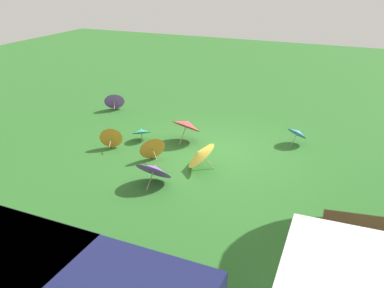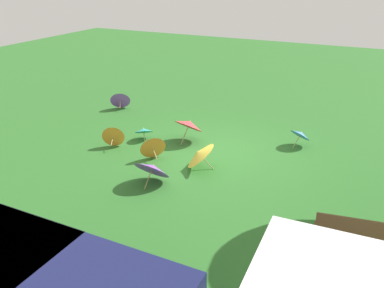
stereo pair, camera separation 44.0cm
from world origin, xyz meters
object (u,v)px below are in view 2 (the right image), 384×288
Objects in this scene: parasol_purple_0 at (153,168)px; parasol_purple_1 at (120,99)px; parasol_yellow_1 at (199,154)px; parasol_red_0 at (189,124)px; parasol_teal_0 at (144,130)px; parasol_blue_1 at (301,134)px; parasol_orange_1 at (152,147)px; parasol_orange_2 at (114,135)px; park_bench at (359,237)px.

parasol_purple_1 is (4.20, -4.60, -0.06)m from parasol_purple_0.
parasol_purple_0 is 6.23m from parasol_purple_1.
parasol_red_0 is at bearing -55.61° from parasol_yellow_1.
parasol_teal_0 is 4.83m from parasol_blue_1.
parasol_red_0 is at bearing -104.26° from parasol_orange_1.
parasol_purple_0 is 1.08× the size of parasol_purple_1.
parasol_red_0 is 3.39m from parasol_blue_1.
parasol_yellow_1 is (-1.06, 1.55, -0.16)m from parasol_red_0.
parasol_purple_0 is 4.87m from parasol_blue_1.
parasol_yellow_1 is (-1.45, 0.01, 0.07)m from parasol_orange_1.
parasol_orange_2 is 2.98m from parasol_yellow_1.
parasol_purple_0 is 1.23× the size of parasol_teal_0.
parasol_orange_2 is 0.95× the size of parasol_teal_0.
parasol_yellow_1 is at bearing 124.39° from parasol_red_0.
parasol_purple_0 is 1.29× the size of parasol_orange_2.
parasol_orange_2 is at bearing -33.57° from parasol_purple_0.
parasol_orange_1 is 1.44m from parasol_teal_0.
parasol_yellow_1 reaches higher than parasol_purple_0.
parasol_red_0 is 2.32m from parasol_orange_2.
parasol_yellow_1 reaches higher than parasol_blue_1.
parasol_blue_1 is (-2.12, -2.72, -0.04)m from parasol_yellow_1.
parasol_orange_1 is 4.79m from parasol_purple_1.
parasol_red_0 reaches higher than parasol_teal_0.
parasol_purple_1 is 1.14× the size of parasol_teal_0.
parasol_purple_0 reaches higher than parasol_blue_1.
parasol_orange_1 is at bearing 135.86° from parasol_purple_1.
parasol_blue_1 is (-5.09, -2.46, 0.05)m from parasol_orange_2.
parasol_purple_0 is at bearing 146.43° from parasol_orange_2.
parasol_yellow_1 is (4.23, -2.08, -0.03)m from park_bench.
parasol_teal_0 is 0.96× the size of parasol_blue_1.
parasol_purple_1 is (9.12, -5.42, -0.10)m from park_bench.
parasol_yellow_1 reaches higher than parasol_purple_1.
parasol_yellow_1 is at bearing 155.96° from parasol_teal_0.
parasol_orange_2 is 0.83× the size of parasol_purple_1.
parasol_purple_0 is 1.18× the size of parasol_blue_1.
parasol_yellow_1 is at bearing 145.66° from parasol_purple_1.
parasol_purple_1 reaches higher than parasol_blue_1.
parasol_red_0 is 1.49× the size of parasol_orange_2.
parasol_teal_0 is 0.71× the size of parasol_yellow_1.
parasol_orange_2 is at bearing 121.89° from parasol_purple_1.
parasol_red_0 reaches higher than parasol_purple_1.
parasol_blue_1 is (2.12, -4.80, -0.07)m from park_bench.
parasol_purple_1 reaches higher than parasol_orange_2.
parasol_purple_0 reaches higher than parasol_purple_1.
parasol_yellow_1 is 3.45m from parasol_blue_1.
parasol_orange_1 is (0.76, -1.26, -0.06)m from parasol_purple_0.
parasol_orange_2 is (7.21, -2.33, -0.12)m from park_bench.
parasol_purple_0 is (4.93, -0.82, -0.04)m from park_bench.
parasol_purple_0 is 0.87× the size of parasol_yellow_1.
parasol_red_0 reaches higher than parasol_purple_0.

